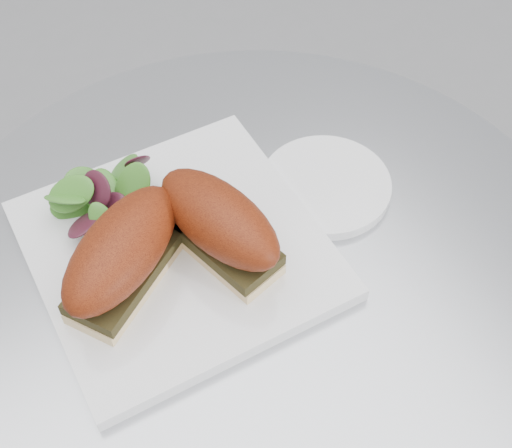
{
  "coord_description": "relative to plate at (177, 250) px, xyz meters",
  "views": [
    {
      "loc": [
        -0.2,
        -0.35,
        1.32
      ],
      "look_at": [
        0.02,
        0.03,
        0.77
      ],
      "focal_mm": 50.0,
      "sensor_mm": 36.0,
      "label": 1
    }
  ],
  "objects": [
    {
      "name": "table",
      "position": [
        0.06,
        -0.06,
        -0.25
      ],
      "size": [
        0.7,
        0.7,
        0.73
      ],
      "color": "#ABADB2",
      "rests_on": "ground"
    },
    {
      "name": "plate",
      "position": [
        0.0,
        0.0,
        0.0
      ],
      "size": [
        0.28,
        0.28,
        0.02
      ],
      "primitive_type": "cube",
      "rotation": [
        0.0,
        0.0,
        -0.03
      ],
      "color": "white",
      "rests_on": "table"
    },
    {
      "name": "sandwich_left",
      "position": [
        -0.06,
        -0.01,
        0.05
      ],
      "size": [
        0.17,
        0.14,
        0.08
      ],
      "rotation": [
        0.0,
        0.0,
        0.57
      ],
      "color": "beige",
      "rests_on": "plate"
    },
    {
      "name": "sandwich_right",
      "position": [
        0.04,
        -0.03,
        0.05
      ],
      "size": [
        0.1,
        0.16,
        0.08
      ],
      "rotation": [
        0.0,
        0.0,
        -1.32
      ],
      "color": "beige",
      "rests_on": "plate"
    },
    {
      "name": "salad",
      "position": [
        -0.04,
        0.07,
        0.03
      ],
      "size": [
        0.1,
        0.1,
        0.05
      ],
      "primitive_type": null,
      "color": "green",
      "rests_on": "plate"
    },
    {
      "name": "saucer",
      "position": [
        0.18,
        -0.0,
        -0.0
      ],
      "size": [
        0.14,
        0.14,
        0.01
      ],
      "primitive_type": "cylinder",
      "color": "white",
      "rests_on": "table"
    }
  ]
}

